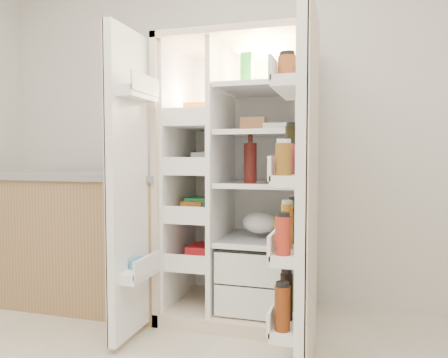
# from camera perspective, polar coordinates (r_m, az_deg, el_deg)

# --- Properties ---
(wall_back) EXTENTS (4.00, 0.02, 2.70)m
(wall_back) POSITION_cam_1_polar(r_m,az_deg,el_deg) (3.17, 3.20, 8.42)
(wall_back) COLOR silver
(wall_back) RESTS_ON floor
(refrigerator) EXTENTS (0.92, 0.70, 1.80)m
(refrigerator) POSITION_cam_1_polar(r_m,az_deg,el_deg) (2.83, 2.53, -3.28)
(refrigerator) COLOR beige
(refrigerator) RESTS_ON floor
(freezer_door) EXTENTS (0.15, 0.40, 1.72)m
(freezer_door) POSITION_cam_1_polar(r_m,az_deg,el_deg) (2.44, -12.73, -0.88)
(freezer_door) COLOR white
(freezer_door) RESTS_ON floor
(fridge_door) EXTENTS (0.17, 0.58, 1.72)m
(fridge_door) POSITION_cam_1_polar(r_m,az_deg,el_deg) (2.06, 10.60, -2.08)
(fridge_door) COLOR white
(fridge_door) RESTS_ON floor
(kitchen_counter) EXTENTS (1.29, 0.69, 0.94)m
(kitchen_counter) POSITION_cam_1_polar(r_m,az_deg,el_deg) (3.24, -17.34, -7.46)
(kitchen_counter) COLOR #A47752
(kitchen_counter) RESTS_ON floor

